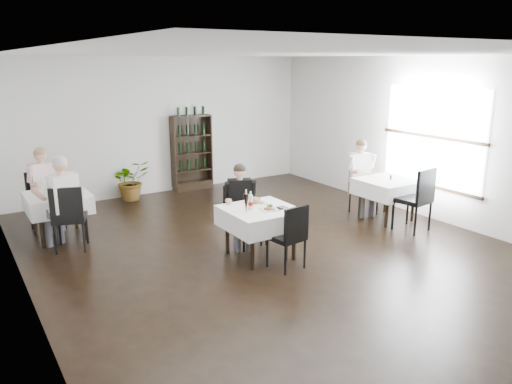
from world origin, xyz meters
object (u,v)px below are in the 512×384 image
(main_table, at_px, (260,218))
(diner_main, at_px, (241,199))
(wine_shelf, at_px, (192,153))
(potted_tree, at_px, (131,180))

(main_table, xyz_separation_m, diner_main, (-0.00, 0.57, 0.16))
(wine_shelf, bearing_deg, main_table, -101.78)
(main_table, relative_size, potted_tree, 1.21)
(wine_shelf, bearing_deg, diner_main, -103.59)
(wine_shelf, height_order, diner_main, wine_shelf)
(main_table, relative_size, diner_main, 0.77)
(wine_shelf, relative_size, potted_tree, 2.05)
(main_table, bearing_deg, diner_main, 90.44)
(main_table, bearing_deg, potted_tree, 98.08)
(wine_shelf, xyz_separation_m, diner_main, (-0.90, -3.74, -0.07))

